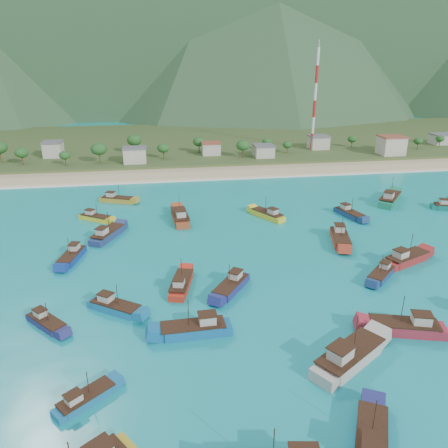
{
  "coord_description": "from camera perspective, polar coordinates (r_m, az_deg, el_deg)",
  "views": [
    {
      "loc": [
        -21.86,
        -81.28,
        42.28
      ],
      "look_at": [
        -6.68,
        18.0,
        3.0
      ],
      "focal_mm": 35.0,
      "sensor_mm": 36.0,
      "label": 1
    }
  ],
  "objects": [
    {
      "name": "village",
      "position": [
        189.96,
        3.53,
        9.85
      ],
      "size": [
        222.45,
        26.24,
        7.47
      ],
      "color": "beige",
      "rests_on": "ground"
    },
    {
      "name": "boat_13",
      "position": [
        120.94,
        5.71,
        1.17
      ],
      "size": [
        8.26,
        10.78,
        6.32
      ],
      "rotation": [
        0.0,
        0.0,
        0.55
      ],
      "color": "yellow",
      "rests_on": "ground"
    },
    {
      "name": "boat_8",
      "position": [
        123.64,
        -16.45,
        0.75
      ],
      "size": [
        9.32,
        7.52,
        5.53
      ],
      "rotation": [
        0.0,
        0.0,
        4.12
      ],
      "color": "yellow",
      "rests_on": "ground"
    },
    {
      "name": "land",
      "position": [
        226.34,
        -3.05,
        10.57
      ],
      "size": [
        400.0,
        110.0,
        2.4
      ],
      "primitive_type": "cube",
      "color": "#385123",
      "rests_on": "ground"
    },
    {
      "name": "surf_line",
      "position": [
        158.12,
        -0.43,
        5.85
      ],
      "size": [
        400.0,
        2.5,
        0.08
      ],
      "primitive_type": "cube",
      "color": "white",
      "rests_on": "ground"
    },
    {
      "name": "boat_0",
      "position": [
        68.77,
        16.02,
        -16.42
      ],
      "size": [
        13.74,
        11.0,
        8.14
      ],
      "rotation": [
        0.0,
        0.0,
        5.3
      ],
      "color": "#B3ACA2",
      "rests_on": "ground"
    },
    {
      "name": "boat_22",
      "position": [
        85.32,
        -5.62,
        -7.89
      ],
      "size": [
        5.57,
        10.95,
        6.21
      ],
      "rotation": [
        0.0,
        0.0,
        6.04
      ],
      "color": "red",
      "rests_on": "ground"
    },
    {
      "name": "boat_28",
      "position": [
        72.41,
        -3.87,
        -13.6
      ],
      "size": [
        11.73,
        3.81,
        6.87
      ],
      "rotation": [
        0.0,
        0.0,
        1.6
      ],
      "color": "#0F5E99",
      "rests_on": "ground"
    },
    {
      "name": "beach",
      "position": [
        167.2,
        -0.9,
        6.71
      ],
      "size": [
        400.0,
        18.0,
        1.2
      ],
      "primitive_type": "cube",
      "color": "beige",
      "rests_on": "ground"
    },
    {
      "name": "boat_12",
      "position": [
        102.48,
        22.7,
        -4.24
      ],
      "size": [
        12.33,
        8.06,
        7.05
      ],
      "rotation": [
        0.0,
        0.0,
        5.13
      ],
      "color": "maroon",
      "rests_on": "ground"
    },
    {
      "name": "radio_tower",
      "position": [
        202.45,
        11.79,
        15.53
      ],
      "size": [
        1.2,
        1.2,
        43.25
      ],
      "color": "red",
      "rests_on": "ground"
    },
    {
      "name": "boat_27",
      "position": [
        126.25,
        16.06,
        1.27
      ],
      "size": [
        5.69,
        10.69,
        6.06
      ],
      "rotation": [
        0.0,
        0.0,
        3.42
      ],
      "color": "navy",
      "rests_on": "ground"
    },
    {
      "name": "ground",
      "position": [
        94.2,
        5.71,
        -5.43
      ],
      "size": [
        600.0,
        600.0,
        0.0
      ],
      "primitive_type": "plane",
      "color": "#0D8F99",
      "rests_on": "ground"
    },
    {
      "name": "boat_25",
      "position": [
        94.39,
        19.87,
        -6.22
      ],
      "size": [
        8.74,
        8.5,
        5.56
      ],
      "rotation": [
        0.0,
        0.0,
        2.33
      ],
      "color": "navy",
      "rests_on": "ground"
    },
    {
      "name": "boat_20",
      "position": [
        110.86,
        -14.97,
        -1.35
      ],
      "size": [
        8.13,
        11.87,
        6.82
      ],
      "rotation": [
        0.0,
        0.0,
        5.83
      ],
      "color": "navy",
      "rests_on": "ground"
    },
    {
      "name": "vegetation",
      "position": [
        187.89,
        -6.58,
        9.82
      ],
      "size": [
        275.5,
        25.78,
        8.52
      ],
      "color": "#235623",
      "rests_on": "ground"
    },
    {
      "name": "boat_14",
      "position": [
        137.16,
        -13.81,
        3.09
      ],
      "size": [
        10.75,
        6.57,
        6.11
      ],
      "rotation": [
        0.0,
        0.0,
        4.34
      ],
      "color": "#AE882A",
      "rests_on": "ground"
    },
    {
      "name": "boat_24",
      "position": [
        58.2,
        18.64,
        -25.48
      ],
      "size": [
        8.32,
        11.64,
        6.73
      ],
      "rotation": [
        0.0,
        0.0,
        5.79
      ],
      "color": "navy",
      "rests_on": "ground"
    },
    {
      "name": "boat_21",
      "position": [
        141.77,
        20.84,
        3.04
      ],
      "size": [
        11.87,
        13.16,
        8.11
      ],
      "rotation": [
        0.0,
        0.0,
        5.59
      ],
      "color": "#167854",
      "rests_on": "ground"
    },
    {
      "name": "boat_17",
      "position": [
        101.66,
        -19.26,
        -4.07
      ],
      "size": [
        5.17,
        10.51,
        5.97
      ],
      "rotation": [
        0.0,
        0.0,
        2.92
      ],
      "color": "navy",
      "rests_on": "ground"
    },
    {
      "name": "boat_18",
      "position": [
        80.35,
        -14.05,
        -10.53
      ],
      "size": [
        10.01,
        8.16,
        5.96
      ],
      "rotation": [
        0.0,
        0.0,
        4.11
      ],
      "color": "#146A9E",
      "rests_on": "ground"
    },
    {
      "name": "boat_2",
      "position": [
        79.92,
        -22.16,
        -11.91
      ],
      "size": [
        7.83,
        8.14,
        5.15
      ],
      "rotation": [
        0.0,
        0.0,
        3.89
      ],
      "color": "navy",
      "rests_on": "ground"
    },
    {
      "name": "boat_7",
      "position": [
        118.63,
        -5.75,
        0.88
      ],
      "size": [
        4.67,
        13.07,
        7.59
      ],
      "rotation": [
        0.0,
        0.0,
        0.07
      ],
      "color": "#994120",
      "rests_on": "ground"
    },
    {
      "name": "boat_6",
      "position": [
        78.32,
        22.61,
        -12.39
      ],
      "size": [
        12.62,
        6.79,
        7.15
      ],
      "rotation": [
        0.0,
        0.0,
        1.29
      ],
      "color": "maroon",
      "rests_on": "ground"
    },
    {
      "name": "boat_15",
      "position": [
        84.25,
        0.93,
        -8.18
      ],
      "size": [
        8.76,
        10.45,
        6.28
      ],
      "rotation": [
        0.0,
        0.0,
        2.52
      ],
      "color": "navy",
      "rests_on": "ground"
    },
    {
      "name": "boat_5",
      "position": [
        63.51,
        -17.65,
        -21.01
      ],
      "size": [
        7.99,
        7.11,
        4.9
      ],
      "rotation": [
        0.0,
        0.0,
        5.39
      ],
      "color": "#176296",
      "rests_on": "ground"
    },
    {
      "name": "boat_10",
      "position": [
        108.4,
        14.92,
        -1.85
      ],
      "size": [
        6.48,
        12.47,
        7.07
      ],
      "rotation": [
        0.0,
        0.0,
        2.88
      ],
      "color": "#B73723",
      "rests_on": "ground"
    }
  ]
}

